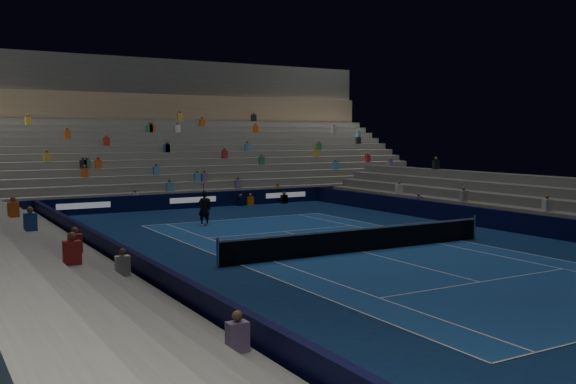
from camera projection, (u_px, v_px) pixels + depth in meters
The scene contains 11 objects.
ground at pixel (362, 252), 26.39m from camera, with size 90.00×90.00×0.00m, color #0D254E.
court_surface at pixel (362, 252), 26.39m from camera, with size 10.97×23.77×0.01m, color navy.
sponsor_barrier_far at pixel (192, 200), 42.29m from camera, with size 44.00×0.25×1.00m, color black.
sponsor_barrier_east at pixel (523, 223), 31.20m from camera, with size 0.25×37.00×1.00m, color black.
sponsor_barrier_west at pixel (127, 263), 21.50m from camera, with size 0.25×37.00×1.00m, color black.
grandstand_main at pixel (147, 153), 50.14m from camera, with size 44.00×15.20×11.20m.
grandstand_east at pixel (570, 211), 32.90m from camera, with size 5.00×37.00×2.50m.
grandstand_west at pixel (14, 261), 19.73m from camera, with size 5.00×37.00×2.50m.
tennis_net at pixel (362, 239), 26.35m from camera, with size 12.90×0.10×1.10m.
tennis_player at pixel (204, 208), 33.95m from camera, with size 0.67×0.44×1.83m, color black.
broadcast_camera at pixel (205, 204), 41.48m from camera, with size 0.63×1.04×0.69m.
Camera 1 is at (-15.69, -21.05, 4.74)m, focal length 40.27 mm.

